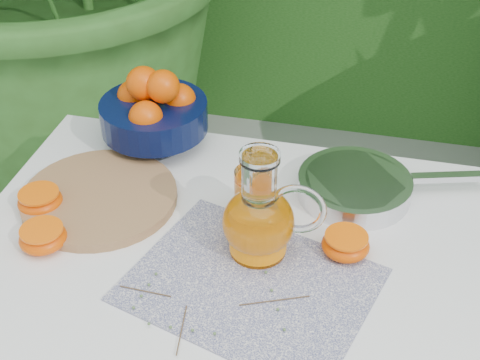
% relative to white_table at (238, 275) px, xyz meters
% --- Properties ---
extents(white_table, '(1.00, 0.70, 0.75)m').
position_rel_white_table_xyz_m(white_table, '(0.00, 0.00, 0.00)').
color(white_table, white).
rests_on(white_table, ground).
extents(placemat, '(0.47, 0.41, 0.00)m').
position_rel_white_table_xyz_m(placemat, '(0.05, -0.10, 0.08)').
color(placemat, '#0E144E').
rests_on(placemat, white_table).
extents(cutting_board, '(0.34, 0.34, 0.02)m').
position_rel_white_table_xyz_m(cutting_board, '(-0.29, 0.06, 0.09)').
color(cutting_board, '#905F41').
rests_on(cutting_board, white_table).
extents(fruit_bowl, '(0.25, 0.25, 0.18)m').
position_rel_white_table_xyz_m(fruit_bowl, '(-0.25, 0.29, 0.17)').
color(fruit_bowl, black).
rests_on(fruit_bowl, white_table).
extents(juice_pitcher, '(0.18, 0.13, 0.21)m').
position_rel_white_table_xyz_m(juice_pitcher, '(0.04, -0.01, 0.16)').
color(juice_pitcher, white).
rests_on(juice_pitcher, white_table).
extents(juice_tumbler, '(0.09, 0.09, 0.10)m').
position_rel_white_table_xyz_m(juice_tumbler, '(0.01, 0.08, 0.14)').
color(juice_tumbler, white).
rests_on(juice_tumbler, white_table).
extents(saute_pan, '(0.42, 0.28, 0.04)m').
position_rel_white_table_xyz_m(saute_pan, '(0.20, 0.20, 0.10)').
color(saute_pan, silver).
rests_on(saute_pan, white_table).
extents(orange_halves, '(0.70, 0.21, 0.04)m').
position_rel_white_table_xyz_m(orange_halves, '(-0.18, -0.02, 0.10)').
color(orange_halves, orange).
rests_on(orange_halves, white_table).
extents(thyme_sprigs, '(0.32, 0.21, 0.01)m').
position_rel_white_table_xyz_m(thyme_sprigs, '(-0.02, -0.17, 0.09)').
color(thyme_sprigs, '#503A25').
rests_on(thyme_sprigs, white_table).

